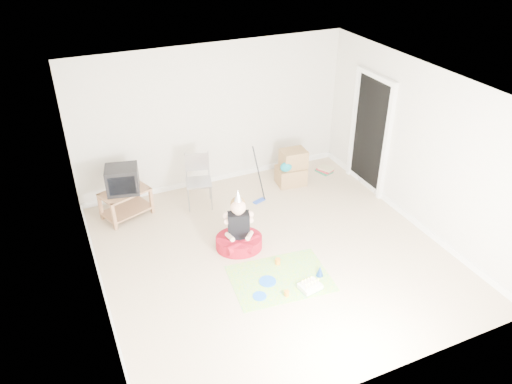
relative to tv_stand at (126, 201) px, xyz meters
name	(u,v)px	position (x,y,z in m)	size (l,w,h in m)	color
ground	(273,254)	(1.79, -1.94, -0.29)	(5.00, 5.00, 0.00)	beige
doorway_recess	(370,135)	(4.27, -0.74, 0.74)	(0.02, 0.90, 2.05)	black
tv_stand	(126,201)	(0.00, 0.00, 0.00)	(0.90, 0.72, 0.48)	#936442
crt_tv	(122,180)	(0.00, 0.00, 0.42)	(0.52, 0.43, 0.44)	black
folding_chair	(199,182)	(1.23, -0.18, 0.18)	(0.52, 0.50, 0.95)	#96969B
cardboard_boxes	(292,168)	(3.05, -0.13, 0.03)	(0.58, 0.46, 0.67)	#9B774B
floor_mop	(259,189)	(2.23, -0.49, -0.02)	(0.25, 0.32, 0.96)	blue
book_pile	(325,170)	(3.86, 0.00, -0.24)	(0.30, 0.34, 0.10)	#2A7F58
seated_woman	(239,236)	(1.39, -1.59, -0.06)	(0.90, 0.90, 1.03)	#A30F20
party_mat	(280,278)	(1.64, -2.50, -0.28)	(1.39, 1.00, 0.01)	#E32F8E
birthday_cake	(310,287)	(1.92, -2.86, -0.25)	(0.32, 0.27, 0.14)	white
blue_plate_near	(268,281)	(1.45, -2.49, -0.27)	(0.24, 0.24, 0.01)	blue
blue_plate_far	(260,296)	(1.22, -2.72, -0.27)	(0.19, 0.19, 0.01)	blue
orange_cup_near	(278,261)	(1.75, -2.20, -0.23)	(0.08, 0.08, 0.09)	orange
orange_cup_far	(287,293)	(1.56, -2.85, -0.24)	(0.07, 0.07, 0.08)	orange
blue_party_hat	(320,271)	(2.18, -2.67, -0.20)	(0.11, 0.11, 0.16)	#1A48B7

